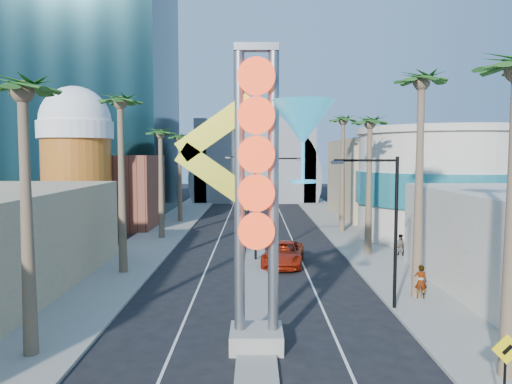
# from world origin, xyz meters

# --- Properties ---
(ground) EXTENTS (240.00, 240.00, 0.00)m
(ground) POSITION_xyz_m (0.00, 0.00, 0.00)
(ground) COLOR black
(ground) RESTS_ON ground
(sidewalk_west) EXTENTS (5.00, 100.00, 0.15)m
(sidewalk_west) POSITION_xyz_m (-9.50, 35.00, 0.07)
(sidewalk_west) COLOR gray
(sidewalk_west) RESTS_ON ground
(sidewalk_east) EXTENTS (5.00, 100.00, 0.15)m
(sidewalk_east) POSITION_xyz_m (9.50, 35.00, 0.07)
(sidewalk_east) COLOR gray
(sidewalk_east) RESTS_ON ground
(median) EXTENTS (1.60, 84.00, 0.15)m
(median) POSITION_xyz_m (0.00, 38.00, 0.07)
(median) COLOR gray
(median) RESTS_ON ground
(hotel_tower) EXTENTS (20.00, 20.00, 50.00)m
(hotel_tower) POSITION_xyz_m (-22.00, 52.00, 25.00)
(hotel_tower) COLOR black
(hotel_tower) RESTS_ON ground
(brick_filler_west) EXTENTS (10.00, 10.00, 8.00)m
(brick_filler_west) POSITION_xyz_m (-16.00, 38.00, 4.00)
(brick_filler_west) COLOR brown
(brick_filler_west) RESTS_ON ground
(filler_east) EXTENTS (10.00, 20.00, 10.00)m
(filler_east) POSITION_xyz_m (16.00, 48.00, 5.00)
(filler_east) COLOR tan
(filler_east) RESTS_ON ground
(beer_mug) EXTENTS (7.00, 7.00, 14.50)m
(beer_mug) POSITION_xyz_m (-17.00, 30.00, 7.84)
(beer_mug) COLOR #BE4F19
(beer_mug) RESTS_ON ground
(turquoise_building) EXTENTS (16.60, 16.60, 10.60)m
(turquoise_building) POSITION_xyz_m (18.00, 30.00, 5.25)
(turquoise_building) COLOR beige
(turquoise_building) RESTS_ON ground
(canopy) EXTENTS (22.00, 16.00, 22.00)m
(canopy) POSITION_xyz_m (0.00, 72.00, 4.31)
(canopy) COLOR slate
(canopy) RESTS_ON ground
(neon_sign) EXTENTS (6.53, 2.60, 12.55)m
(neon_sign) POSITION_xyz_m (0.82, 2.96, 7.31)
(neon_sign) COLOR gray
(neon_sign) RESTS_ON ground
(ped_sign) EXTENTS (0.92, 0.12, 2.66)m
(ped_sign) POSITION_xyz_m (7.40, -3.03, 1.89)
(ped_sign) COLOR black
(ped_sign) RESTS_ON sidewalk_east
(streetlight_0) EXTENTS (3.79, 0.25, 8.00)m
(streetlight_0) POSITION_xyz_m (0.55, 20.00, 4.88)
(streetlight_0) COLOR black
(streetlight_0) RESTS_ON ground
(streetlight_1) EXTENTS (3.79, 0.25, 8.00)m
(streetlight_1) POSITION_xyz_m (-0.55, 44.00, 4.88)
(streetlight_1) COLOR black
(streetlight_1) RESTS_ON ground
(streetlight_2) EXTENTS (3.45, 0.25, 8.00)m
(streetlight_2) POSITION_xyz_m (6.72, 8.00, 4.83)
(streetlight_2) COLOR black
(streetlight_2) RESTS_ON ground
(palm_0) EXTENTS (2.40, 2.40, 11.70)m
(palm_0) POSITION_xyz_m (-9.00, 2.00, 9.93)
(palm_0) COLOR brown
(palm_0) RESTS_ON ground
(palm_1) EXTENTS (2.40, 2.40, 12.70)m
(palm_1) POSITION_xyz_m (-9.00, 16.00, 10.82)
(palm_1) COLOR brown
(palm_1) RESTS_ON ground
(palm_2) EXTENTS (2.40, 2.40, 11.20)m
(palm_2) POSITION_xyz_m (-9.00, 30.00, 9.48)
(palm_2) COLOR brown
(palm_2) RESTS_ON ground
(palm_3) EXTENTS (2.40, 2.40, 11.20)m
(palm_3) POSITION_xyz_m (-9.00, 42.00, 9.48)
(palm_3) COLOR brown
(palm_3) RESTS_ON ground
(palm_5) EXTENTS (2.40, 2.40, 13.20)m
(palm_5) POSITION_xyz_m (9.00, 10.00, 11.27)
(palm_5) COLOR brown
(palm_5) RESTS_ON ground
(palm_6) EXTENTS (2.40, 2.40, 11.70)m
(palm_6) POSITION_xyz_m (9.00, 22.00, 9.93)
(palm_6) COLOR brown
(palm_6) RESTS_ON ground
(palm_7) EXTENTS (2.40, 2.40, 12.70)m
(palm_7) POSITION_xyz_m (9.00, 34.00, 10.82)
(palm_7) COLOR brown
(palm_7) RESTS_ON ground
(red_pickup) EXTENTS (3.60, 6.45, 1.71)m
(red_pickup) POSITION_xyz_m (2.02, 18.64, 0.85)
(red_pickup) COLOR #A5220C
(red_pickup) RESTS_ON ground
(pedestrian_a) EXTENTS (0.77, 0.59, 1.86)m
(pedestrian_a) POSITION_xyz_m (9.12, 9.71, 1.08)
(pedestrian_a) COLOR gray
(pedestrian_a) RESTS_ON sidewalk_east
(pedestrian_b) EXTENTS (1.03, 0.98, 1.67)m
(pedestrian_b) POSITION_xyz_m (11.44, 21.54, 0.99)
(pedestrian_b) COLOR gray
(pedestrian_b) RESTS_ON sidewalk_east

